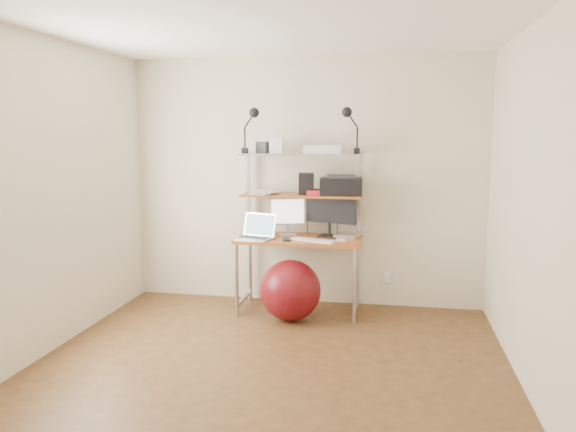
# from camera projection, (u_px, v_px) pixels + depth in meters

# --- Properties ---
(room) EXTENTS (3.60, 3.60, 3.60)m
(room) POSITION_uv_depth(u_px,v_px,m) (266.00, 204.00, 3.97)
(room) COLOR brown
(room) RESTS_ON ground
(computer_desk) EXTENTS (1.20, 0.60, 1.57)m
(computer_desk) POSITION_uv_depth(u_px,v_px,m) (300.00, 215.00, 5.48)
(computer_desk) COLOR #A65120
(computer_desk) RESTS_ON ground
(desktop) EXTENTS (1.20, 0.60, 0.00)m
(desktop) POSITION_uv_depth(u_px,v_px,m) (299.00, 238.00, 5.45)
(desktop) COLOR #A65120
(desktop) RESTS_ON computer_desk
(mid_shelf) EXTENTS (1.18, 0.34, 0.00)m
(mid_shelf) POSITION_uv_depth(u_px,v_px,m) (301.00, 194.00, 5.51)
(mid_shelf) COLOR #A65120
(mid_shelf) RESTS_ON computer_desk
(top_shelf) EXTENTS (1.18, 0.34, 0.00)m
(top_shelf) POSITION_uv_depth(u_px,v_px,m) (302.00, 153.00, 5.45)
(top_shelf) COLOR #A4A4A8
(top_shelf) RESTS_ON computer_desk
(floor) EXTENTS (3.60, 3.60, 0.00)m
(floor) POSITION_uv_depth(u_px,v_px,m) (267.00, 371.00, 4.15)
(floor) COLOR brown
(floor) RESTS_ON ground
(wall_outlet) EXTENTS (0.08, 0.01, 0.12)m
(wall_outlet) POSITION_uv_depth(u_px,v_px,m) (387.00, 277.00, 5.69)
(wall_outlet) COLOR white
(wall_outlet) RESTS_ON room
(monitor_silver) EXTENTS (0.35, 0.18, 0.40)m
(monitor_silver) POSITION_uv_depth(u_px,v_px,m) (288.00, 214.00, 5.55)
(monitor_silver) COLOR #B0AFB4
(monitor_silver) RESTS_ON desktop
(monitor_black) EXTENTS (0.53, 0.22, 0.55)m
(monitor_black) POSITION_uv_depth(u_px,v_px,m) (330.00, 209.00, 5.46)
(monitor_black) COLOR black
(monitor_black) RESTS_ON desktop
(laptop) EXTENTS (0.40, 0.36, 0.30)m
(laptop) POSITION_uv_depth(u_px,v_px,m) (258.00, 233.00, 5.41)
(laptop) COLOR silver
(laptop) RESTS_ON desktop
(keyboard) EXTENTS (0.45, 0.26, 0.01)m
(keyboard) POSITION_uv_depth(u_px,v_px,m) (313.00, 240.00, 5.28)
(keyboard) COLOR white
(keyboard) RESTS_ON desktop
(mouse) EXTENTS (0.09, 0.06, 0.02)m
(mouse) POSITION_uv_depth(u_px,v_px,m) (341.00, 240.00, 5.26)
(mouse) COLOR white
(mouse) RESTS_ON desktop
(mac_mini) EXTENTS (0.25, 0.25, 0.04)m
(mac_mini) POSITION_uv_depth(u_px,v_px,m) (347.00, 236.00, 5.44)
(mac_mini) COLOR silver
(mac_mini) RESTS_ON desktop
(phone) EXTENTS (0.10, 0.15, 0.01)m
(phone) POSITION_uv_depth(u_px,v_px,m) (287.00, 240.00, 5.32)
(phone) COLOR black
(phone) RESTS_ON desktop
(printer) EXTENTS (0.42, 0.30, 0.19)m
(printer) POSITION_uv_depth(u_px,v_px,m) (341.00, 186.00, 5.43)
(printer) COLOR black
(printer) RESTS_ON mid_shelf
(nas_cube) EXTENTS (0.16, 0.16, 0.21)m
(nas_cube) POSITION_uv_depth(u_px,v_px,m) (306.00, 184.00, 5.48)
(nas_cube) COLOR black
(nas_cube) RESTS_ON mid_shelf
(red_box) EXTENTS (0.17, 0.12, 0.05)m
(red_box) POSITION_uv_depth(u_px,v_px,m) (316.00, 193.00, 5.43)
(red_box) COLOR red
(red_box) RESTS_ON mid_shelf
(scanner) EXTENTS (0.38, 0.27, 0.09)m
(scanner) POSITION_uv_depth(u_px,v_px,m) (322.00, 149.00, 5.39)
(scanner) COLOR white
(scanner) RESTS_ON top_shelf
(box_white) EXTENTS (0.13, 0.11, 0.15)m
(box_white) POSITION_uv_depth(u_px,v_px,m) (277.00, 146.00, 5.47)
(box_white) COLOR white
(box_white) RESTS_ON top_shelf
(box_grey) EXTENTS (0.14, 0.14, 0.11)m
(box_grey) POSITION_uv_depth(u_px,v_px,m) (264.00, 147.00, 5.51)
(box_grey) COLOR #313134
(box_grey) RESTS_ON top_shelf
(clip_lamp_left) EXTENTS (0.17, 0.10, 0.44)m
(clip_lamp_left) POSITION_uv_depth(u_px,v_px,m) (252.00, 120.00, 5.38)
(clip_lamp_left) COLOR black
(clip_lamp_left) RESTS_ON top_shelf
(clip_lamp_right) EXTENTS (0.17, 0.10, 0.44)m
(clip_lamp_right) POSITION_uv_depth(u_px,v_px,m) (349.00, 120.00, 5.26)
(clip_lamp_right) COLOR black
(clip_lamp_right) RESTS_ON top_shelf
(exercise_ball) EXTENTS (0.57, 0.57, 0.57)m
(exercise_ball) POSITION_uv_depth(u_px,v_px,m) (290.00, 290.00, 5.26)
(exercise_ball) COLOR maroon
(exercise_ball) RESTS_ON floor
(paper_stack) EXTENTS (0.37, 0.43, 0.03)m
(paper_stack) POSITION_uv_depth(u_px,v_px,m) (264.00, 192.00, 5.57)
(paper_stack) COLOR white
(paper_stack) RESTS_ON mid_shelf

